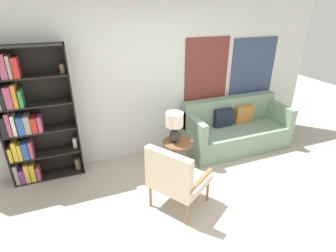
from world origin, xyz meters
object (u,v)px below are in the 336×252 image
at_px(bookshelf, 27,120).
at_px(table_lamp, 174,124).
at_px(armchair, 175,176).
at_px(side_table, 178,145).
at_px(couch, 235,130).

bearing_deg(bookshelf, table_lamp, -15.46).
distance_m(armchair, table_lamp, 0.96).
bearing_deg(table_lamp, side_table, -17.43).
bearing_deg(side_table, armchair, -116.25).
relative_size(bookshelf, armchair, 2.17).
bearing_deg(armchair, side_table, 63.75).
relative_size(bookshelf, side_table, 3.89).
bearing_deg(side_table, bookshelf, 164.48).
xyz_separation_m(armchair, table_lamp, (0.34, 0.84, 0.31)).
bearing_deg(couch, bookshelf, 176.05).
xyz_separation_m(side_table, table_lamp, (-0.06, 0.02, 0.37)).
distance_m(bookshelf, armchair, 2.26).
relative_size(bookshelf, table_lamp, 4.07).
bearing_deg(couch, table_lamp, -166.49).
bearing_deg(armchair, couch, 34.28).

